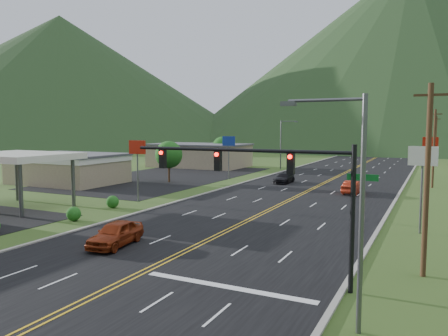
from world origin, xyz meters
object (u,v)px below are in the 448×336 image
at_px(streetlight_west, 282,141).
at_px(gas_canopy, 17,158).
at_px(car_dark_mid, 284,178).
at_px(streetlight_east, 353,197).
at_px(car_red_far, 353,187).
at_px(traffic_signal, 271,176).
at_px(car_red_near, 116,234).

relative_size(streetlight_west, gas_canopy, 0.90).
distance_m(streetlight_west, car_dark_mid, 20.64).
bearing_deg(streetlight_east, car_red_far, 99.50).
bearing_deg(traffic_signal, car_red_far, 92.22).
bearing_deg(car_dark_mid, streetlight_east, -67.31).
xyz_separation_m(streetlight_east, car_red_far, (-5.91, 35.34, -4.42)).
bearing_deg(car_dark_mid, streetlight_west, 110.53).
distance_m(streetlight_west, car_red_near, 55.15).
bearing_deg(gas_canopy, car_red_far, 40.56).
xyz_separation_m(streetlight_west, gas_canopy, (-10.32, -48.00, -0.31)).
relative_size(car_red_near, car_red_far, 1.04).
xyz_separation_m(streetlight_east, streetlight_west, (-22.86, 60.00, 0.00)).
xyz_separation_m(gas_canopy, car_red_far, (27.27, 23.34, -4.12)).
relative_size(traffic_signal, car_red_near, 2.76).
relative_size(car_red_near, car_dark_mid, 1.01).
xyz_separation_m(traffic_signal, car_red_far, (-1.22, 31.34, -4.57)).
bearing_deg(traffic_signal, streetlight_west, 107.97).
relative_size(streetlight_east, car_red_near, 1.89).
xyz_separation_m(car_dark_mid, car_red_far, (10.27, -5.66, 0.07)).
height_order(gas_canopy, car_red_near, gas_canopy).
height_order(traffic_signal, car_red_far, traffic_signal).
bearing_deg(car_red_far, car_red_near, 76.51).
bearing_deg(streetlight_west, gas_canopy, -102.13).
bearing_deg(traffic_signal, car_red_near, 172.56).
bearing_deg(car_red_near, gas_canopy, 151.53).
height_order(gas_canopy, car_dark_mid, gas_canopy).
relative_size(traffic_signal, car_red_far, 2.85).
xyz_separation_m(car_red_near, car_red_far, (10.02, 29.88, -0.05)).
height_order(car_dark_mid, car_red_far, car_red_far).
xyz_separation_m(gas_canopy, car_red_near, (17.25, -6.54, -4.06)).
relative_size(traffic_signal, gas_canopy, 1.31).
xyz_separation_m(gas_canopy, car_dark_mid, (17.00, 29.00, -4.19)).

